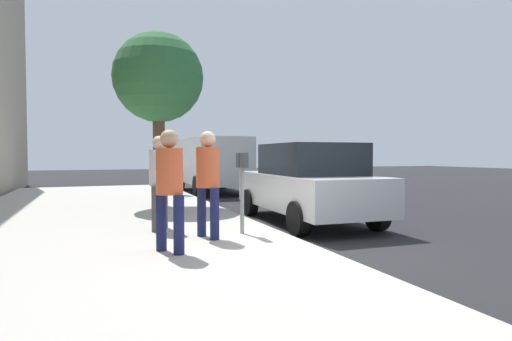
# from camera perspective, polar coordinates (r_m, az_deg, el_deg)

# --- Properties ---
(ground_plane) EXTENTS (80.00, 80.00, 0.00)m
(ground_plane) POSITION_cam_1_polar(r_m,az_deg,el_deg) (6.75, 7.39, -10.95)
(ground_plane) COLOR #232326
(ground_plane) RESTS_ON ground
(sidewalk_slab) EXTENTS (28.00, 6.00, 0.15)m
(sidewalk_slab) POSITION_cam_1_polar(r_m,az_deg,el_deg) (5.96, -19.54, -12.08)
(sidewalk_slab) COLOR #B7B2A8
(sidewalk_slab) RESTS_ON ground_plane
(parking_meter) EXTENTS (0.36, 0.12, 1.41)m
(parking_meter) POSITION_cam_1_polar(r_m,az_deg,el_deg) (7.36, -1.88, -0.67)
(parking_meter) COLOR gray
(parking_meter) RESTS_ON sidewalk_slab
(pedestrian_at_meter) EXTENTS (0.51, 0.38, 1.76)m
(pedestrian_at_meter) POSITION_cam_1_polar(r_m,az_deg,el_deg) (6.99, -6.51, -0.64)
(pedestrian_at_meter) COLOR #191E4C
(pedestrian_at_meter) RESTS_ON sidewalk_slab
(pedestrian_bystander) EXTENTS (0.47, 0.38, 1.73)m
(pedestrian_bystander) POSITION_cam_1_polar(r_m,az_deg,el_deg) (6.03, -11.57, -1.38)
(pedestrian_bystander) COLOR #191E4C
(pedestrian_bystander) RESTS_ON sidewalk_slab
(parking_officer) EXTENTS (0.47, 0.37, 1.72)m
(parking_officer) POSITION_cam_1_polar(r_m,az_deg,el_deg) (7.90, -12.87, -0.59)
(parking_officer) COLOR #47474C
(parking_officer) RESTS_ON sidewalk_slab
(parked_sedan_near) EXTENTS (4.46, 2.08, 1.77)m
(parked_sedan_near) POSITION_cam_1_polar(r_m,az_deg,el_deg) (9.55, 7.00, -1.66)
(parked_sedan_near) COLOR silver
(parked_sedan_near) RESTS_ON ground_plane
(parked_van_far) EXTENTS (5.23, 2.19, 2.18)m
(parked_van_far) POSITION_cam_1_polar(r_m,az_deg,el_deg) (17.33, -6.05, 1.24)
(parked_van_far) COLOR silver
(parked_van_far) RESTS_ON ground_plane
(street_tree) EXTENTS (2.41, 2.41, 4.66)m
(street_tree) POSITION_cam_1_polar(r_m,az_deg,el_deg) (11.91, -13.03, 11.95)
(street_tree) COLOR brown
(street_tree) RESTS_ON sidewalk_slab
(traffic_signal) EXTENTS (0.24, 0.44, 3.60)m
(traffic_signal) POSITION_cam_1_polar(r_m,az_deg,el_deg) (15.82, -12.22, 5.89)
(traffic_signal) COLOR black
(traffic_signal) RESTS_ON sidewalk_slab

